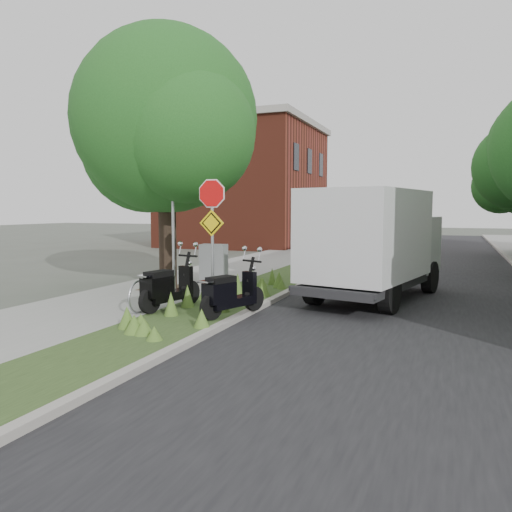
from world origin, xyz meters
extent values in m
plane|color=#4C5147|center=(0.00, 0.00, 0.00)|extent=(120.00, 120.00, 0.00)
cube|color=gray|center=(-4.25, 10.00, 0.06)|extent=(3.50, 60.00, 0.12)
cube|color=#2B411C|center=(-1.50, 10.00, 0.06)|extent=(2.00, 60.00, 0.12)
cube|color=#9E9991|center=(-0.50, 10.00, 0.07)|extent=(0.20, 60.00, 0.13)
cube|color=black|center=(3.00, 10.00, 0.01)|extent=(7.00, 60.00, 0.01)
cylinder|color=black|center=(-4.00, 2.80, 2.36)|extent=(0.52, 0.52, 4.48)
sphere|color=#1F531B|center=(-4.00, 2.80, 5.08)|extent=(5.40, 5.40, 5.40)
sphere|color=#1F531B|center=(-5.21, 3.61, 4.41)|extent=(4.05, 4.05, 4.05)
sphere|color=#1F531B|center=(-2.92, 2.12, 4.54)|extent=(3.78, 3.78, 3.78)
cube|color=#473828|center=(-4.00, 2.80, 0.12)|extent=(1.40, 1.40, 0.01)
cylinder|color=#A5A8AD|center=(-3.20, 1.80, 2.12)|extent=(0.08, 0.08, 4.00)
torus|color=#A5A8AD|center=(-2.70, -0.60, 0.50)|extent=(0.05, 0.77, 0.77)
cube|color=#A5A8AD|center=(-2.70, -0.96, 0.14)|extent=(0.06, 0.06, 0.04)
cube|color=#A5A8AD|center=(-2.70, -0.24, 0.14)|extent=(0.06, 0.06, 0.04)
cylinder|color=#A5A8AD|center=(-1.40, 0.60, 1.62)|extent=(0.07, 0.07, 3.00)
cylinder|color=red|center=(-1.40, 0.57, 2.87)|extent=(0.86, 0.03, 0.86)
cylinder|color=white|center=(-1.40, 0.58, 2.87)|extent=(0.94, 0.02, 0.94)
cube|color=yellow|center=(-1.40, 0.57, 2.17)|extent=(0.64, 0.03, 0.64)
cube|color=maroon|center=(-9.50, 22.00, 4.00)|extent=(9.00, 10.00, 8.00)
cube|color=#9E9991|center=(-9.50, 22.00, 8.10)|extent=(9.40, 10.40, 0.40)
sphere|color=#1F531B|center=(6.14, 18.57, 3.67)|extent=(2.85, 2.85, 2.85)
cylinder|color=black|center=(-2.16, 0.84, 0.41)|extent=(0.25, 0.60, 0.59)
cylinder|color=black|center=(-2.44, -0.53, 0.41)|extent=(0.25, 0.60, 0.59)
cube|color=black|center=(-2.31, 0.10, 0.44)|extent=(0.64, 1.35, 0.20)
cube|color=black|center=(-2.39, -0.29, 0.71)|extent=(0.55, 0.80, 0.45)
cube|color=black|center=(-2.38, -0.23, 1.00)|extent=(0.47, 0.73, 0.14)
cylinder|color=black|center=(-0.36, 0.67, 0.40)|extent=(0.32, 0.58, 0.57)
cylinder|color=black|center=(-0.84, -0.60, 0.40)|extent=(0.32, 0.58, 0.57)
cube|color=black|center=(-0.62, -0.02, 0.43)|extent=(0.79, 1.30, 0.20)
cube|color=black|center=(-0.76, -0.37, 0.69)|extent=(0.62, 0.80, 0.44)
cube|color=black|center=(-0.74, -0.32, 0.97)|extent=(0.54, 0.73, 0.13)
cube|color=#262628|center=(1.95, 3.76, 0.53)|extent=(3.23, 5.88, 0.19)
cube|color=#B7BABC|center=(2.41, 5.87, 1.43)|extent=(2.41, 1.89, 1.68)
cube|color=silver|center=(1.83, 3.20, 1.85)|extent=(3.10, 4.39, 2.31)
cube|color=#262628|center=(-3.25, 4.37, 0.14)|extent=(0.99, 0.72, 0.04)
cube|color=gray|center=(-3.25, 4.37, 0.74)|extent=(0.88, 0.60, 1.24)
camera|label=1|loc=(3.95, -10.07, 2.52)|focal=35.00mm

